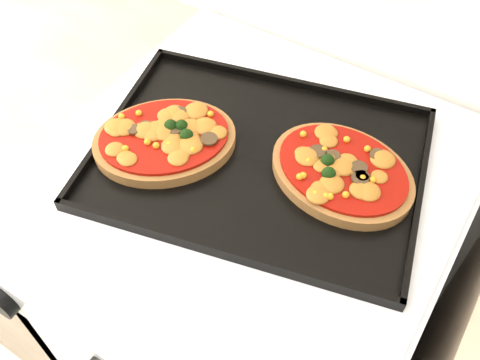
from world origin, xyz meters
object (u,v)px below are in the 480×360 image
Objects in this scene: baking_tray at (259,157)px; pizza_right at (342,171)px; pizza_left at (164,138)px; stove at (248,307)px.

pizza_right is at bearing 0.48° from baking_tray.
baking_tray is 0.14m from pizza_left.
pizza_left is (-0.13, -0.04, 0.48)m from stove.
baking_tray reaches higher than stove.
stove is at bearing 16.16° from pizza_left.
baking_tray is 0.12m from pizza_right.
baking_tray is at bearing 84.67° from stove.
pizza_left reaches higher than stove.
stove is 0.50m from pizza_right.
pizza_left and pizza_right have the same top height.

